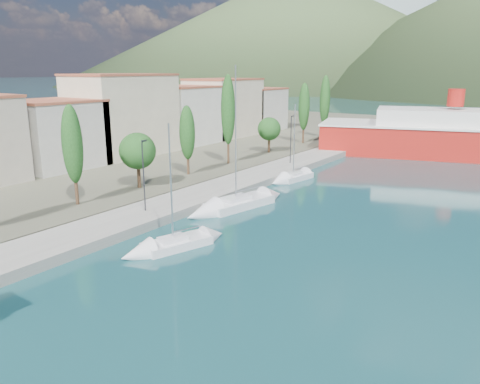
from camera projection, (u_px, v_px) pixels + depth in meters
The scene contains 9 objects.
ground at pixel (473, 119), 120.82m from camera, with size 1400.00×1400.00×0.00m, color #18464A.
quay at pixel (235, 185), 50.94m from camera, with size 5.00×88.00×0.80m, color gray.
land_strip at pixel (87, 143), 79.83m from camera, with size 70.00×148.00×0.70m, color #565644.
town_buildings at pixel (153, 117), 70.96m from camera, with size 9.20×69.20×11.30m.
tree_row at pixel (216, 126), 57.58m from camera, with size 3.73×63.76×11.30m.
lamp_posts at pixel (156, 170), 40.59m from camera, with size 0.15×47.71×6.06m.
sailboat_near at pixel (157, 249), 32.98m from camera, with size 4.03×7.15×9.84m.
sailboat_mid at pixel (221, 209), 42.35m from camera, with size 4.47×10.00×13.93m.
sailboat_far at pixel (286, 180), 53.79m from camera, with size 3.03×6.77×9.61m.
Camera 1 is at (19.64, -14.35, 12.57)m, focal length 35.00 mm.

